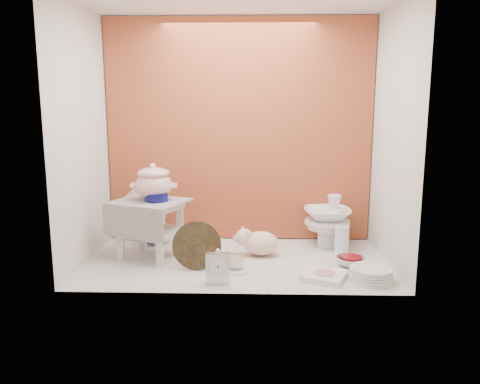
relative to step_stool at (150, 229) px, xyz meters
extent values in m
plane|color=silver|center=(0.53, -0.06, -0.18)|extent=(1.80, 1.80, 0.00)
cube|color=#A73D29|center=(0.53, 0.44, 0.57)|extent=(1.80, 0.06, 1.50)
cube|color=silver|center=(-0.37, -0.06, 0.57)|extent=(0.06, 1.00, 1.50)
cube|color=silver|center=(1.43, -0.06, 0.57)|extent=(0.06, 1.00, 1.50)
cylinder|color=#0A0C4D|center=(0.05, -0.01, 0.20)|extent=(0.17, 0.17, 0.05)
imported|color=white|center=(-0.03, 0.30, -0.07)|extent=(0.27, 0.27, 0.22)
cube|color=silver|center=(0.45, -0.42, -0.08)|extent=(0.13, 0.06, 0.19)
ellipsoid|color=beige|center=(0.68, 0.05, -0.09)|extent=(0.33, 0.28, 0.17)
cylinder|color=white|center=(0.53, -0.22, -0.17)|extent=(0.23, 0.23, 0.01)
imported|color=white|center=(0.53, -0.22, -0.12)|extent=(0.13, 0.13, 0.08)
cube|color=white|center=(1.01, -0.33, -0.16)|extent=(0.29, 0.29, 0.03)
cylinder|color=white|center=(1.26, -0.36, -0.14)|extent=(0.26, 0.26, 0.07)
imported|color=silver|center=(1.20, -0.13, -0.15)|extent=(0.21, 0.21, 0.05)
cylinder|color=silver|center=(1.19, 0.11, -0.09)|extent=(0.11, 0.11, 0.18)
camera|label=1|loc=(0.63, -2.78, 0.75)|focal=35.41mm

